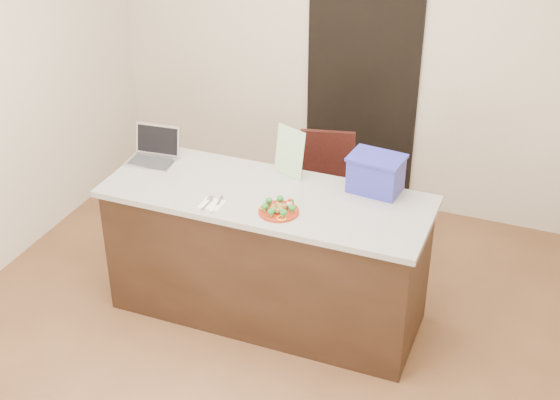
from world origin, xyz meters
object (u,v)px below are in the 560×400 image
at_px(blue_box, 376,173).
at_px(napkin, 212,204).
at_px(laptop, 154,151).
at_px(island, 267,255).
at_px(plate, 279,211).
at_px(yogurt_bottle, 290,206).
at_px(chair, 322,185).

bearing_deg(blue_box, napkin, -142.63).
bearing_deg(laptop, blue_box, -0.00).
xyz_separation_m(island, napkin, (-0.26, -0.24, 0.46)).
xyz_separation_m(plate, laptop, (-1.03, 0.34, 0.05)).
distance_m(yogurt_bottle, laptop, 1.12).
relative_size(laptop, chair, 0.37).
bearing_deg(napkin, blue_box, 31.52).
distance_m(yogurt_bottle, chair, 1.16).
xyz_separation_m(blue_box, chair, (-0.56, 0.64, -0.52)).
bearing_deg(plate, chair, 95.04).
distance_m(laptop, blue_box, 1.50).
relative_size(plate, laptop, 0.73).
height_order(napkin, chair, napkin).
height_order(island, napkin, napkin).
height_order(plate, blue_box, blue_box).
height_order(plate, laptop, laptop).
relative_size(napkin, yogurt_bottle, 1.80).
distance_m(plate, napkin, 0.42).
relative_size(blue_box, chair, 0.39).
distance_m(laptop, chair, 1.30).
relative_size(plate, yogurt_bottle, 3.35).
xyz_separation_m(napkin, blue_box, (0.87, 0.53, 0.12)).
bearing_deg(laptop, chair, 34.62).
bearing_deg(napkin, island, 43.66).
bearing_deg(yogurt_bottle, island, 147.98).
bearing_deg(island, chair, 86.47).
xyz_separation_m(island, laptop, (-0.88, 0.16, 0.52)).
height_order(island, plate, plate).
height_order(blue_box, chair, blue_box).
bearing_deg(blue_box, chair, 136.79).
xyz_separation_m(island, blue_box, (0.61, 0.29, 0.58)).
bearing_deg(napkin, plate, 8.78).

